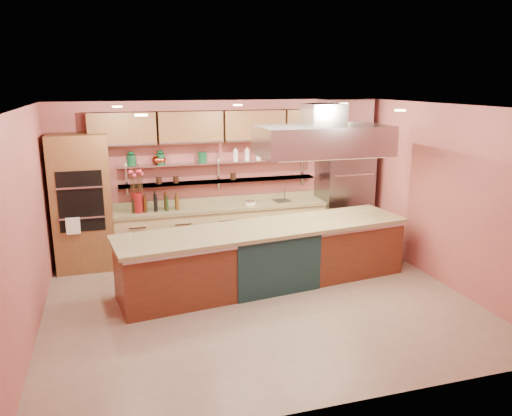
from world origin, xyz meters
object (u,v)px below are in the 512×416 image
object	(u,v)px
kitchen_scale	(250,202)
green_canister	(202,157)
refrigerator	(344,192)
copper_kettle	(157,160)
island	(266,256)
flower_vase	(137,203)

from	to	relation	value
kitchen_scale	green_canister	size ratio (longest dim) A/B	0.91
kitchen_scale	green_canister	xyz separation A→B (m)	(-0.82, 0.22, 0.83)
refrigerator	copper_kettle	distance (m)	3.59
island	flower_vase	xyz separation A→B (m)	(-1.84, 1.53, 0.63)
refrigerator	green_canister	distance (m)	2.82
copper_kettle	green_canister	size ratio (longest dim) A/B	1.03
copper_kettle	island	bearing A→B (deg)	-50.32
flower_vase	copper_kettle	world-z (taller)	copper_kettle
flower_vase	green_canister	bearing A→B (deg)	10.45
flower_vase	copper_kettle	size ratio (longest dim) A/B	1.81
kitchen_scale	copper_kettle	size ratio (longest dim) A/B	0.88
island	green_canister	distance (m)	2.29
flower_vase	kitchen_scale	world-z (taller)	flower_vase
copper_kettle	green_canister	xyz separation A→B (m)	(0.80, 0.00, 0.02)
island	green_canister	bearing A→B (deg)	103.07
kitchen_scale	copper_kettle	xyz separation A→B (m)	(-1.62, 0.22, 0.81)
island	kitchen_scale	distance (m)	1.62
kitchen_scale	green_canister	bearing A→B (deg)	168.97
refrigerator	copper_kettle	size ratio (longest dim) A/B	11.03
flower_vase	copper_kettle	distance (m)	0.82
flower_vase	kitchen_scale	xyz separation A→B (m)	(2.01, 0.00, -0.12)
refrigerator	kitchen_scale	size ratio (longest dim) A/B	12.51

